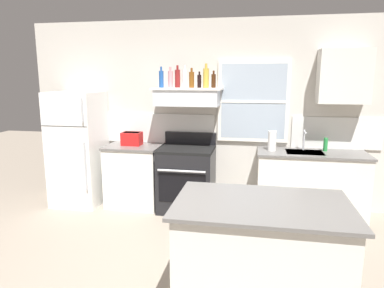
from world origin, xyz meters
The scene contains 21 objects.
ground_plane centered at (0.00, 0.00, 0.00)m, with size 16.00×16.00×0.00m, color gray.
back_wall centered at (0.03, 2.23, 1.35)m, with size 5.40×0.11×2.70m.
refrigerator centered at (-1.90, 1.84, 0.84)m, with size 0.70×0.72×1.68m.
counter_left_of_stove centered at (-1.05, 1.90, 0.46)m, with size 0.79×0.63×0.91m.
toaster centered at (-1.08, 1.92, 1.01)m, with size 0.30×0.20×0.19m.
stove_range centered at (-0.25, 1.86, 0.46)m, with size 0.76×0.69×1.09m.
range_hood_shelf centered at (-0.25, 1.96, 1.62)m, with size 0.96×0.52×0.24m.
bottle_blue_liqueur centered at (-0.62, 1.92, 1.87)m, with size 0.07×0.07×0.29m.
bottle_rose_pink centered at (-0.50, 1.98, 1.87)m, with size 0.07×0.07×0.29m.
bottle_red_label_wine centered at (-0.41, 2.02, 1.87)m, with size 0.07×0.07×0.31m.
bottle_clear_tall centered at (-0.29, 1.96, 1.87)m, with size 0.06×0.06×0.31m.
bottle_amber_wine centered at (-0.20, 1.96, 1.86)m, with size 0.07×0.07×0.27m.
bottle_balsamic_dark centered at (-0.09, 1.96, 1.84)m, with size 0.06×0.06×0.22m.
bottle_champagne_gold_foil centered at (0.01, 1.94, 1.88)m, with size 0.08×0.08×0.33m.
bottle_brown_stout centered at (0.11, 1.99, 1.84)m, with size 0.06×0.06×0.23m.
counter_right_with_sink centered at (1.45, 1.90, 0.46)m, with size 1.43×0.63×0.91m.
sink_faucet centered at (1.35, 2.00, 1.08)m, with size 0.03×0.17×0.28m.
paper_towel_roll centered at (0.92, 1.90, 1.04)m, with size 0.11×0.11×0.27m, color white.
dish_soap_bottle centered at (1.63, 2.00, 1.00)m, with size 0.06×0.06×0.18m, color #268C3F.
kitchen_island centered at (0.77, -0.14, 0.46)m, with size 1.40×0.90×0.91m.
upper_cabinet_right centered at (1.80, 2.04, 1.90)m, with size 0.64×0.32×0.70m.
Camera 1 is at (0.70, -2.81, 1.90)m, focal length 32.30 mm.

